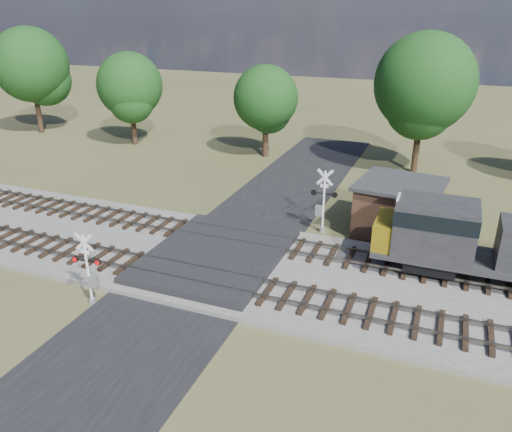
% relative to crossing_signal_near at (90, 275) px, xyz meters
% --- Properties ---
extents(ground, '(160.00, 160.00, 0.00)m').
position_rel_crossing_signal_near_xyz_m(ground, '(3.59, 5.54, -1.56)').
color(ground, '#454A27').
rests_on(ground, ground).
extents(ballast_bed, '(140.00, 10.00, 0.30)m').
position_rel_crossing_signal_near_xyz_m(ballast_bed, '(13.59, 6.04, -1.41)').
color(ballast_bed, gray).
rests_on(ballast_bed, ground).
extents(road, '(7.00, 60.00, 0.08)m').
position_rel_crossing_signal_near_xyz_m(road, '(3.59, 5.54, -1.52)').
color(road, black).
rests_on(road, ground).
extents(crossing_panel, '(7.00, 9.00, 0.62)m').
position_rel_crossing_signal_near_xyz_m(crossing_panel, '(3.59, 6.04, -1.25)').
color(crossing_panel, '#262628').
rests_on(crossing_panel, ground).
extents(track_near, '(140.00, 2.60, 0.33)m').
position_rel_crossing_signal_near_xyz_m(track_near, '(6.71, 3.54, -1.15)').
color(track_near, black).
rests_on(track_near, ballast_bed).
extents(track_far, '(140.00, 2.60, 0.33)m').
position_rel_crossing_signal_near_xyz_m(track_far, '(6.71, 8.54, -1.15)').
color(track_far, black).
rests_on(track_far, ballast_bed).
extents(crossing_signal_near, '(1.51, 0.34, 3.75)m').
position_rel_crossing_signal_near_xyz_m(crossing_signal_near, '(0.00, 0.00, 0.00)').
color(crossing_signal_near, silver).
rests_on(crossing_signal_near, ground).
extents(crossing_signal_far, '(1.68, 0.36, 4.17)m').
position_rel_crossing_signal_near_xyz_m(crossing_signal_far, '(7.99, 12.15, 0.17)').
color(crossing_signal_far, silver).
rests_on(crossing_signal_far, ground).
extents(equipment_shed, '(5.55, 5.55, 3.37)m').
position_rel_crossing_signal_near_xyz_m(equipment_shed, '(12.43, 13.71, 0.14)').
color(equipment_shed, '#40281B').
rests_on(equipment_shed, ground).
extents(treeline, '(83.56, 10.97, 11.56)m').
position_rel_crossing_signal_near_xyz_m(treeline, '(9.17, 26.40, 5.15)').
color(treeline, black).
rests_on(treeline, ground).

